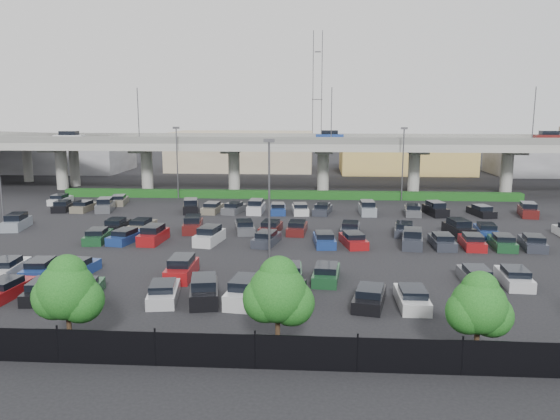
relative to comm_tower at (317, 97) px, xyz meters
name	(u,v)px	position (x,y,z in m)	size (l,w,h in m)	color
ground	(276,238)	(-4.00, -74.00, -15.61)	(280.00, 280.00, 0.00)	black
overpass	(290,147)	(-4.21, -41.99, -8.64)	(150.00, 13.00, 15.80)	gray
on_ramp	(7,142)	(-56.10, -30.95, -8.76)	(50.93, 30.13, 8.80)	gray
hedge	(289,195)	(-4.00, -49.00, -15.06)	(66.00, 1.60, 1.10)	#123E13
fence	(234,351)	(-4.05, -102.00, -14.71)	(70.00, 0.10, 2.00)	black
tree_row	(252,291)	(-3.30, -100.53, -12.09)	(65.07, 3.66, 5.94)	#332316
parked_cars	(272,238)	(-4.23, -76.46, -15.00)	(62.98, 41.66, 1.67)	#4F1515
light_poles	(237,174)	(-8.12, -72.00, -9.37)	(66.90, 48.38, 10.30)	#4C4B50
distant_buildings	(357,153)	(8.38, -12.19, -11.87)	(138.00, 24.00, 9.00)	slate
comm_tower	(317,97)	(0.00, 0.00, 0.00)	(2.40, 2.40, 30.00)	#4C4B50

